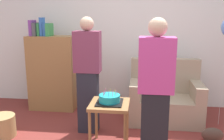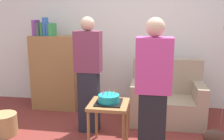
{
  "view_description": "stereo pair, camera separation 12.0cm",
  "coord_description": "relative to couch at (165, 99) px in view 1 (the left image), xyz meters",
  "views": [
    {
      "loc": [
        0.28,
        -2.55,
        1.65
      ],
      "look_at": [
        -0.11,
        0.62,
        0.95
      ],
      "focal_mm": 40.32,
      "sensor_mm": 36.0,
      "label": 1
    },
    {
      "loc": [
        0.4,
        -2.53,
        1.65
      ],
      "look_at": [
        -0.11,
        0.62,
        0.95
      ],
      "focal_mm": 40.32,
      "sensor_mm": 36.0,
      "label": 2
    }
  ],
  "objects": [
    {
      "name": "birthday_cake",
      "position": [
        -0.76,
        -0.96,
        0.3
      ],
      "size": [
        0.32,
        0.32,
        0.17
      ],
      "color": "black",
      "rests_on": "side_table"
    },
    {
      "name": "bookshelf",
      "position": [
        -1.94,
        0.26,
        0.34
      ],
      "size": [
        0.8,
        0.36,
        1.61
      ],
      "color": "olive",
      "rests_on": "ground_plane"
    },
    {
      "name": "person_holding_cake",
      "position": [
        -0.23,
        -1.37,
        0.49
      ],
      "size": [
        0.36,
        0.22,
        1.63
      ],
      "rotation": [
        0.0,
        0.0,
        2.83
      ],
      "color": "black",
      "rests_on": "ground_plane"
    },
    {
      "name": "handbag",
      "position": [
        0.57,
        -0.68,
        -0.24
      ],
      "size": [
        0.28,
        0.14,
        0.2
      ],
      "primitive_type": "ellipsoid",
      "color": "#473328",
      "rests_on": "ground_plane"
    },
    {
      "name": "wicker_basket",
      "position": [
        -2.27,
        -0.87,
        -0.19
      ],
      "size": [
        0.36,
        0.36,
        0.3
      ],
      "primitive_type": "cylinder",
      "color": "#A88451",
      "rests_on": "ground_plane"
    },
    {
      "name": "couch",
      "position": [
        0.0,
        0.0,
        0.0
      ],
      "size": [
        1.1,
        0.7,
        0.96
      ],
      "color": "gray",
      "rests_on": "ground_plane"
    },
    {
      "name": "side_table",
      "position": [
        -0.76,
        -0.96,
        0.16
      ],
      "size": [
        0.48,
        0.48,
        0.59
      ],
      "color": "olive",
      "rests_on": "ground_plane"
    },
    {
      "name": "person_blowing_candles",
      "position": [
        -1.12,
        -0.54,
        0.49
      ],
      "size": [
        0.36,
        0.22,
        1.63
      ],
      "rotation": [
        0.0,
        0.0,
        -0.37
      ],
      "color": "#23232D",
      "rests_on": "ground_plane"
    },
    {
      "name": "wall_back",
      "position": [
        -0.66,
        0.72,
        1.01
      ],
      "size": [
        6.0,
        0.1,
        2.7
      ],
      "primitive_type": "cube",
      "color": "silver",
      "rests_on": "ground_plane"
    }
  ]
}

